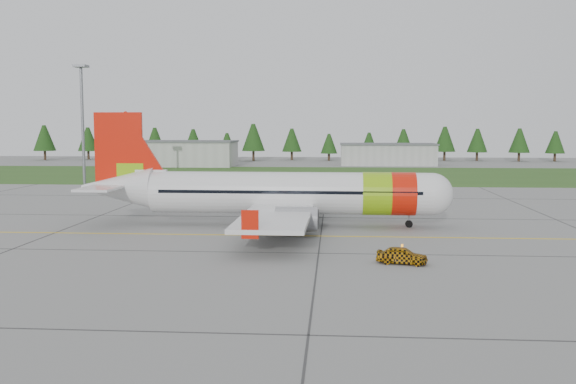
{
  "coord_description": "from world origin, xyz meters",
  "views": [
    {
      "loc": [
        11.17,
        -49.84,
        9.98
      ],
      "look_at": [
        6.79,
        10.89,
        3.73
      ],
      "focal_mm": 40.0,
      "sensor_mm": 36.0,
      "label": 1
    }
  ],
  "objects": [
    {
      "name": "grass_strip",
      "position": [
        0.0,
        82.0,
        0.01
      ],
      "size": [
        320.0,
        50.0,
        0.03
      ],
      "primitive_type": "cube",
      "color": "#30561E",
      "rests_on": "ground"
    },
    {
      "name": "aircraft",
      "position": [
        5.88,
        13.9,
        3.29
      ],
      "size": [
        37.61,
        34.48,
        11.4
      ],
      "rotation": [
        0.0,
        0.0,
        -0.01
      ],
      "color": "silver",
      "rests_on": "ground"
    },
    {
      "name": "service_van",
      "position": [
        -9.27,
        48.27,
        2.09
      ],
      "size": [
        1.74,
        1.68,
        4.17
      ],
      "primitive_type": "imported",
      "rotation": [
        0.0,
        0.0,
        -0.24
      ],
      "color": "silver",
      "rests_on": "ground"
    },
    {
      "name": "follow_me_car",
      "position": [
        16.16,
        -3.42,
        1.85
      ],
      "size": [
        1.57,
        1.74,
        3.7
      ],
      "primitive_type": "imported",
      "rotation": [
        0.0,
        0.0,
        1.34
      ],
      "color": "orange",
      "rests_on": "ground"
    },
    {
      "name": "hangar_east",
      "position": [
        25.0,
        118.0,
        2.6
      ],
      "size": [
        24.0,
        12.0,
        5.2
      ],
      "primitive_type": "cube",
      "color": "#A8A8A3",
      "rests_on": "ground"
    },
    {
      "name": "floodlight_mast",
      "position": [
        -32.0,
        58.0,
        10.0
      ],
      "size": [
        0.5,
        0.5,
        20.0
      ],
      "primitive_type": "cylinder",
      "color": "slate",
      "rests_on": "ground"
    },
    {
      "name": "taxi_guideline",
      "position": [
        0.0,
        8.0,
        0.01
      ],
      "size": [
        120.0,
        0.25,
        0.02
      ],
      "primitive_type": "cube",
      "color": "gold",
      "rests_on": "ground"
    },
    {
      "name": "treeline",
      "position": [
        0.0,
        138.0,
        5.0
      ],
      "size": [
        160.0,
        8.0,
        10.0
      ],
      "primitive_type": null,
      "color": "#1C3F14",
      "rests_on": "ground"
    },
    {
      "name": "ground",
      "position": [
        0.0,
        0.0,
        0.0
      ],
      "size": [
        320.0,
        320.0,
        0.0
      ],
      "primitive_type": "plane",
      "color": "gray",
      "rests_on": "ground"
    },
    {
      "name": "hangar_west",
      "position": [
        -30.0,
        110.0,
        3.0
      ],
      "size": [
        32.0,
        14.0,
        6.0
      ],
      "primitive_type": "cube",
      "color": "#A8A8A3",
      "rests_on": "ground"
    }
  ]
}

